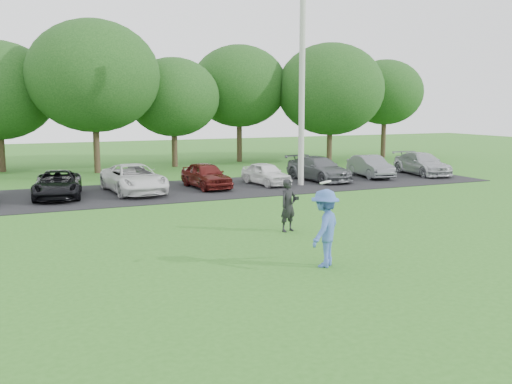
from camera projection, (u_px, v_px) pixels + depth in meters
ground at (313, 263)px, 14.18m from camera, size 100.00×100.00×0.00m
parking_lot at (172, 191)px, 25.92m from camera, size 32.00×6.50×0.03m
utility_pole at (302, 78)px, 26.99m from camera, size 0.28×0.28×10.30m
frisbee_player at (325, 228)px, 13.78m from camera, size 1.39×1.32×2.18m
camera_bystander at (288, 205)px, 17.62m from camera, size 0.68×0.55×1.63m
parked_cars at (158, 178)px, 25.71m from camera, size 30.73×4.84×1.26m
tree_row at (151, 88)px, 34.61m from camera, size 42.39×9.85×8.64m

